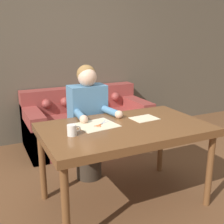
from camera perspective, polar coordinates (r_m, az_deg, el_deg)
ground_plane at (r=2.78m, az=-0.33°, el=-18.43°), size 16.00×16.00×0.00m
wall_back at (r=4.22m, az=-12.37°, el=11.81°), size 8.00×0.06×2.60m
dining_table at (r=2.53m, az=2.61°, el=-4.35°), size 1.47×0.89×0.77m
couch at (r=4.10m, az=-5.14°, el=-2.37°), size 1.74×0.86×0.79m
person at (r=3.01m, az=-4.87°, el=-2.40°), size 0.44×0.55×1.25m
pattern_paper_main at (r=2.51m, az=-3.16°, el=-2.66°), size 0.38×0.35×0.00m
pattern_paper_offcut at (r=2.72m, az=6.59°, el=-1.30°), size 0.26×0.21×0.00m
scissors at (r=2.51m, az=-2.48°, el=-2.66°), size 0.19×0.16×0.01m
mug at (r=2.27m, az=-8.11°, el=-3.68°), size 0.11×0.08×0.09m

